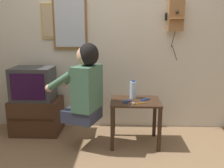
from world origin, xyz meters
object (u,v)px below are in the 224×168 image
object	(u,v)px
cell_phone_held	(127,101)
water_bottle	(133,90)
wall_phone_antique	(176,15)
cell_phone_spare	(145,99)
person	(85,85)
toothbrush	(139,103)
television	(33,84)
framed_picture	(53,21)
wall_mirror	(70,22)

from	to	relation	value
cell_phone_held	water_bottle	bearing A→B (deg)	93.62
wall_phone_antique	cell_phone_spare	distance (m)	1.16
cell_phone_held	cell_phone_spare	distance (m)	0.23
person	cell_phone_spare	distance (m)	0.73
toothbrush	television	bearing A→B (deg)	48.89
person	framed_picture	xyz separation A→B (m)	(-0.49, 0.64, 0.70)
wall_mirror	television	bearing A→B (deg)	-150.75
toothbrush	wall_mirror	bearing A→B (deg)	28.94
cell_phone_held	wall_mirror	bearing A→B (deg)	172.52
person	television	size ratio (longest dim) A/B	1.72
framed_picture	wall_phone_antique	bearing A→B (deg)	-1.59
person	wall_mirror	bearing A→B (deg)	42.52
cell_phone_spare	cell_phone_held	bearing A→B (deg)	-117.83
wall_phone_antique	cell_phone_held	xyz separation A→B (m)	(-0.62, -0.52, -0.99)
television	wall_mirror	size ratio (longest dim) A/B	0.71
cell_phone_spare	framed_picture	bearing A→B (deg)	-160.43
framed_picture	cell_phone_held	world-z (taller)	framed_picture
television	toothbrush	xyz separation A→B (m)	(1.33, -0.38, -0.13)
television	wall_phone_antique	size ratio (longest dim) A/B	0.62
cell_phone_held	toothbrush	xyz separation A→B (m)	(0.13, -0.07, 0.00)
television	toothbrush	size ratio (longest dim) A/B	2.98
television	framed_picture	size ratio (longest dim) A/B	1.12
television	cell_phone_spare	xyz separation A→B (m)	(1.41, -0.23, -0.13)
wall_mirror	toothbrush	world-z (taller)	wall_mirror
wall_phone_antique	water_bottle	bearing A→B (deg)	-145.95
person	cell_phone_held	size ratio (longest dim) A/B	6.39
cell_phone_held	water_bottle	xyz separation A→B (m)	(0.08, 0.16, 0.10)
wall_mirror	wall_phone_antique	bearing A→B (deg)	-1.71
wall_phone_antique	wall_mirror	xyz separation A→B (m)	(-1.36, 0.04, -0.08)
person	television	bearing A→B (deg)	81.44
water_bottle	toothbrush	size ratio (longest dim) A/B	1.31
television	cell_phone_spare	bearing A→B (deg)	-9.28
cell_phone_held	water_bottle	world-z (taller)	water_bottle
toothbrush	water_bottle	bearing A→B (deg)	-11.78
wall_mirror	toothbrush	distance (m)	1.41
toothbrush	framed_picture	bearing A→B (deg)	34.64
television	water_bottle	xyz separation A→B (m)	(1.27, -0.15, -0.03)
toothbrush	cell_phone_held	bearing A→B (deg)	35.83
wall_phone_antique	cell_phone_held	bearing A→B (deg)	-139.73
wall_mirror	framed_picture	bearing A→B (deg)	179.17
person	wall_phone_antique	distance (m)	1.46
person	cell_phone_spare	size ratio (longest dim) A/B	6.64
wall_phone_antique	water_bottle	world-z (taller)	wall_phone_antique
cell_phone_held	television	bearing A→B (deg)	-164.84
wall_mirror	water_bottle	size ratio (longest dim) A/B	3.22
wall_mirror	cell_phone_held	xyz separation A→B (m)	(0.74, -0.56, -0.91)
wall_phone_antique	framed_picture	size ratio (longest dim) A/B	1.80
cell_phone_spare	toothbrush	distance (m)	0.17
wall_phone_antique	toothbrush	world-z (taller)	wall_phone_antique
television	wall_mirror	bearing A→B (deg)	29.25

